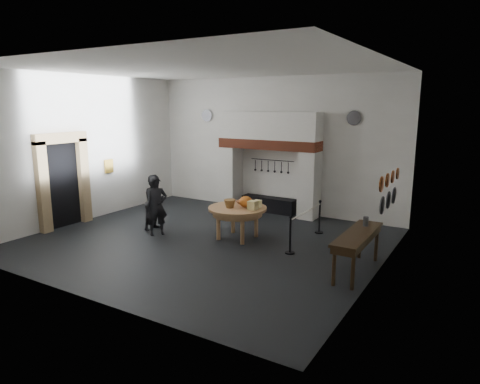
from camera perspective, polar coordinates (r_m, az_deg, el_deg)
The scene contains 39 objects.
floor at distance 11.62m, azimuth -4.62°, elevation -6.50°, with size 9.00×8.00×0.02m, color black.
ceiling at distance 11.08m, azimuth -5.02°, elevation 16.21°, with size 9.00×8.00×0.02m, color silver.
wall_back at distance 14.54m, azimuth 4.49°, elevation 6.25°, with size 9.00×0.02×4.50m, color white.
wall_front at distance 8.26m, azimuth -21.24°, elevation 1.35°, with size 9.00×0.02×4.50m, color white.
wall_left at distance 14.22m, azimuth -19.77°, elevation 5.48°, with size 0.02×8.00×4.50m, color white.
wall_right at distance 9.27m, azimuth 18.44°, elevation 2.59°, with size 0.02×8.00×4.50m, color white.
chimney_pier_left at distance 15.11m, azimuth -1.19°, elevation 1.99°, with size 0.55×0.70×2.15m, color silver.
chimney_pier_right at distance 13.79m, azimuth 9.24°, elevation 0.91°, with size 0.55×0.70×2.15m, color silver.
hearth_brick_band at distance 14.22m, azimuth 3.85°, elevation 6.38°, with size 3.50×0.72×0.32m, color #9E442B.
chimney_hood at distance 14.18m, azimuth 3.89°, elevation 8.84°, with size 3.50×0.70×0.90m, color silver.
iron_range at distance 14.62m, azimuth 3.87°, elevation -1.66°, with size 1.90×0.45×0.50m, color black.
utensil_rail at distance 14.52m, azimuth 4.31°, elevation 4.26°, with size 0.02×0.02×1.60m, color black.
door_recess at distance 13.72m, azimuth -22.61°, elevation 0.84°, with size 0.04×1.10×2.50m, color black.
door_jamb_near at distance 13.25m, azimuth -24.81°, elevation 0.52°, with size 0.22×0.30×2.60m, color tan.
door_jamb_far at distance 14.06m, azimuth -20.13°, elevation 1.48°, with size 0.22×0.30×2.60m, color tan.
door_lintel at distance 13.48m, azimuth -22.85°, elevation 6.66°, with size 0.22×1.70×0.30m, color tan.
wall_plaque at distance 14.77m, azimuth -17.08°, elevation 3.32°, with size 0.05×0.34×0.44m, color gold.
work_table at distance 11.58m, azimuth -0.34°, elevation -2.20°, with size 1.59×1.59×0.07m, color tan.
pumpkin at distance 11.52m, azimuth 0.77°, elevation -1.30°, with size 0.36×0.36×0.31m, color orange.
cheese_block_big at distance 11.25m, azimuth 1.70°, elevation -1.80°, with size 0.22×0.22×0.24m, color #EED98E.
cheese_block_small at distance 11.52m, azimuth 2.35°, elevation -1.58°, with size 0.18×0.18×0.20m, color #FFEC98.
wicker_basket at distance 11.50m, azimuth -1.37°, elevation -1.56°, with size 0.32×0.32×0.22m, color olive.
bread_loaf at distance 11.90m, azimuth 0.13°, elevation -1.32°, with size 0.31×0.18×0.13m, color #A05B38.
visitor_near at distance 12.11m, azimuth -11.05°, elevation -1.87°, with size 0.60×0.40×1.65m, color black.
visitor_far at distance 12.66m, azimuth -11.19°, elevation -1.35°, with size 0.79×0.61×1.62m, color black.
side_table at distance 9.57m, azimuth 15.45°, elevation -5.43°, with size 0.55×2.20×0.06m, color #332512.
pewter_jug at distance 10.10m, azimuth 16.42°, elevation -3.77°, with size 0.12×0.12×0.22m, color #505156.
copper_pan_a at distance 9.51m, azimuth 18.36°, elevation 0.99°, with size 0.34×0.34×0.03m, color #C6662D.
copper_pan_b at distance 10.04m, azimuth 19.06°, elevation 1.48°, with size 0.32×0.32×0.03m, color #C6662D.
copper_pan_c at distance 10.58m, azimuth 19.70°, elevation 1.93°, with size 0.30×0.30×0.03m, color #C6662D.
copper_pan_d at distance 11.11m, azimuth 20.27°, elevation 2.33°, with size 0.28×0.28×0.03m, color #C6662D.
pewter_plate_left at distance 9.81m, azimuth 18.43°, elevation -1.70°, with size 0.40×0.40×0.03m, color #4C4C51.
pewter_plate_mid at distance 10.38m, azimuth 19.17°, elevation -1.03°, with size 0.40×0.40×0.03m, color #4C4C51.
pewter_plate_right at distance 10.96m, azimuth 19.83°, elevation -0.43°, with size 0.40×0.40×0.03m, color #4C4C51.
pewter_plate_back_left at distance 15.84m, azimuth -4.43°, elevation 10.14°, with size 0.44×0.44×0.03m, color #4C4C51.
pewter_plate_back_right at distance 13.45m, azimuth 14.95°, elevation 9.52°, with size 0.44×0.44×0.03m, color #4C4C51.
barrier_post_near at distance 10.58m, azimuth 6.72°, elevation -5.82°, with size 0.05×0.05×0.90m, color black.
barrier_post_far at distance 12.36m, azimuth 10.56°, elevation -3.37°, with size 0.05×0.05×0.90m, color black.
barrier_rope at distance 11.36m, azimuth 8.85°, elevation -2.56°, with size 0.04×0.04×2.00m, color white.
Camera 1 is at (6.46, -8.95, 3.62)m, focal length 32.00 mm.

